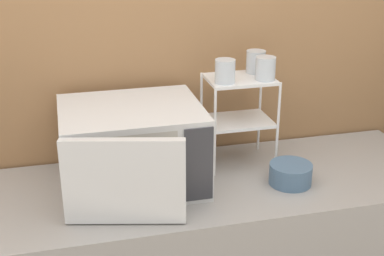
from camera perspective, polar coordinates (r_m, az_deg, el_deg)
wall_back at (r=2.14m, az=-2.89°, el=6.73°), size 8.00×0.06×2.60m
microwave at (r=1.90m, az=-6.44°, el=-2.13°), size 0.50×0.53×0.30m
dish_rack at (r=2.05m, az=5.05°, el=2.72°), size 0.26×0.20×0.35m
glass_front_left at (r=1.94m, az=3.54°, el=6.08°), size 0.07×0.07×0.09m
glass_back_right at (r=2.08m, az=6.82°, el=7.04°), size 0.07×0.07×0.09m
glass_front_right at (r=1.99m, az=7.85°, el=6.32°), size 0.07×0.07×0.09m
bowl at (r=1.99m, az=10.46°, el=-4.86°), size 0.16×0.16×0.08m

